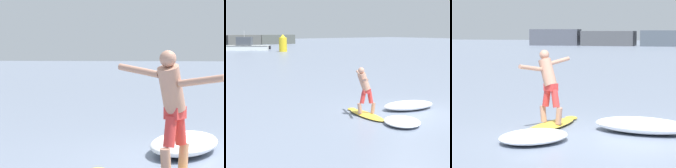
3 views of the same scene
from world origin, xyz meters
TOP-DOWN VIEW (x-y plane):
  - ground_plane at (0.00, 0.00)m, footprint 200.00×200.00m
  - surfboard at (-1.42, 0.91)m, footprint 0.98×2.32m
  - surfer at (-1.50, 0.91)m, footprint 0.88×1.40m
  - wave_foam_at_tail at (0.59, 0.75)m, footprint 2.25×1.48m
  - wave_foam_at_nose at (-1.33, -0.71)m, footprint 1.71×1.84m

SIDE VIEW (x-z plane):
  - ground_plane at x=0.00m, z-range 0.00..0.00m
  - surfboard at x=-1.42m, z-range -0.07..0.17m
  - wave_foam_at_nose at x=-1.33m, z-range 0.00..0.22m
  - wave_foam_at_tail at x=0.59m, z-range 0.00..0.31m
  - surfer at x=-1.50m, z-range 0.23..1.85m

